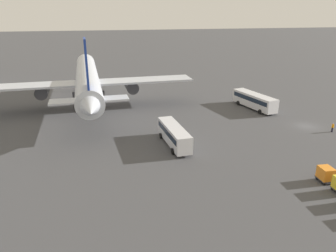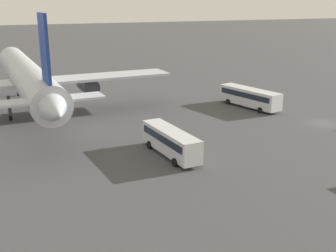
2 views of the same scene
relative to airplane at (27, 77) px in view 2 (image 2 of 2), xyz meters
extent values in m
plane|color=#424244|center=(-22.51, -41.56, -6.43)|extent=(600.00, 600.00, 0.00)
cylinder|color=#B2B7C1|center=(0.64, 0.03, 0.11)|extent=(46.10, 6.87, 5.03)
cone|color=#B2B7C1|center=(24.85, 1.00, 0.11)|extent=(5.72, 5.00, 4.78)
cone|color=#B2B7C1|center=(-23.81, -0.96, 0.11)|extent=(6.72, 4.79, 4.53)
cube|color=#B2B7C1|center=(-1.13, -13.14, -0.52)|extent=(6.81, 21.35, 0.44)
cube|color=navy|center=(-20.01, -0.80, 6.66)|extent=(4.60, 0.54, 8.05)
cube|color=#B2B7C1|center=(-20.47, -0.82, 0.62)|extent=(3.74, 13.20, 0.28)
cylinder|color=#38383D|center=(0.12, -9.91, -2.12)|extent=(5.62, 2.99, 2.77)
cylinder|color=#38383D|center=(16.71, 0.67, -4.42)|extent=(0.50, 0.50, 4.03)
cylinder|color=black|center=(16.71, 0.67, -5.98)|extent=(0.92, 0.54, 0.90)
cylinder|color=#38383D|center=(-1.78, 3.20, -4.42)|extent=(0.50, 0.50, 4.03)
cylinder|color=black|center=(-1.78, 3.20, -5.98)|extent=(0.92, 0.54, 0.90)
cylinder|color=#38383D|center=(-1.52, -3.33, -4.42)|extent=(0.50, 0.50, 4.03)
cylinder|color=black|center=(-1.52, -3.33, -5.98)|extent=(0.92, 0.54, 0.90)
cube|color=silver|center=(-9.34, -36.72, -4.52)|extent=(12.79, 5.62, 2.92)
cube|color=#192333|center=(-9.34, -36.72, -4.01)|extent=(11.82, 5.43, 0.94)
cylinder|color=black|center=(-5.92, -34.39, -5.93)|extent=(1.04, 0.52, 1.00)
cylinder|color=black|center=(-5.24, -37.28, -5.93)|extent=(1.04, 0.52, 1.00)
cylinder|color=black|center=(-13.44, -36.16, -5.93)|extent=(1.04, 0.52, 1.00)
cylinder|color=black|center=(-12.77, -39.05, -5.93)|extent=(1.04, 0.52, 1.00)
cube|color=silver|center=(-26.16, -14.20, -4.57)|extent=(11.27, 3.44, 2.81)
cube|color=#192333|center=(-26.16, -14.20, -4.08)|extent=(10.39, 3.41, 0.90)
cylinder|color=black|center=(-22.85, -12.60, -5.93)|extent=(1.02, 0.38, 1.00)
cylinder|color=black|center=(-22.62, -15.22, -5.93)|extent=(1.02, 0.38, 1.00)
cylinder|color=black|center=(-29.70, -13.18, -5.93)|extent=(1.02, 0.38, 1.00)
cylinder|color=black|center=(-29.48, -15.80, -5.93)|extent=(1.02, 0.38, 1.00)
camera|label=1|loc=(-75.40, -2.80, 15.23)|focal=35.00mm
camera|label=2|loc=(-71.16, 5.11, 12.09)|focal=45.00mm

